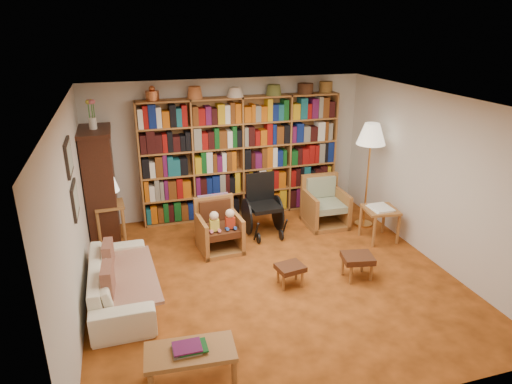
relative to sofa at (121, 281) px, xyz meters
name	(u,v)px	position (x,y,z in m)	size (l,w,h in m)	color
floor	(271,277)	(2.05, -0.03, -0.28)	(5.00, 5.00, 0.00)	#B7581C
ceiling	(274,101)	(2.05, -0.03, 2.22)	(5.00, 5.00, 0.00)	white
wall_back	(229,148)	(2.05, 2.47, 0.97)	(5.00, 5.00, 0.00)	silver
wall_front	(367,297)	(2.05, -2.53, 0.97)	(5.00, 5.00, 0.00)	silver
wall_left	(73,217)	(-0.45, -0.03, 0.97)	(5.00, 5.00, 0.00)	silver
wall_right	(432,178)	(4.55, -0.03, 0.97)	(5.00, 5.00, 0.00)	silver
bookshelf	(242,154)	(2.25, 2.30, 0.90)	(3.60, 0.30, 2.42)	#A26832
curio_cabinet	(100,184)	(-0.20, 1.97, 0.68)	(0.50, 0.95, 2.40)	#3D1910
framed_pictures	(72,179)	(-0.43, 0.27, 1.35)	(0.03, 0.52, 0.97)	black
sofa	(121,281)	(0.00, 0.00, 0.00)	(0.74, 1.88, 0.55)	white
sofa_throw	(124,279)	(0.05, 0.00, 0.02)	(0.80, 1.50, 0.04)	#CDB395
cushion_left	(109,258)	(-0.13, 0.35, 0.17)	(0.12, 0.37, 0.37)	maroon
cushion_right	(108,285)	(-0.13, -0.35, 0.17)	(0.13, 0.40, 0.40)	maroon
side_table_lamp	(110,214)	(-0.10, 1.70, 0.25)	(0.48, 0.48, 0.70)	#A26832
table_lamp	(107,184)	(-0.10, 1.70, 0.77)	(0.37, 0.37, 0.51)	gold
armchair_leather	(218,228)	(1.53, 1.07, 0.07)	(0.70, 0.74, 0.83)	#A26832
armchair_sage	(323,206)	(3.53, 1.47, 0.05)	(0.71, 0.74, 0.86)	#A26832
wheelchair	(263,206)	(2.38, 1.44, 0.19)	(0.59, 0.82, 1.02)	black
floor_lamp	(371,138)	(4.20, 1.18, 1.31)	(0.49, 0.49, 1.84)	gold
side_table_papers	(380,214)	(4.14, 0.59, 0.19)	(0.58, 0.58, 0.59)	#A26832
footstool_a	(290,269)	(2.23, -0.31, -0.02)	(0.41, 0.36, 0.31)	#492613
footstool_b	(358,260)	(3.20, -0.40, 0.02)	(0.48, 0.43, 0.36)	#492613
coffee_table	(190,354)	(0.64, -1.71, 0.06)	(0.93, 0.51, 0.44)	#A26832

